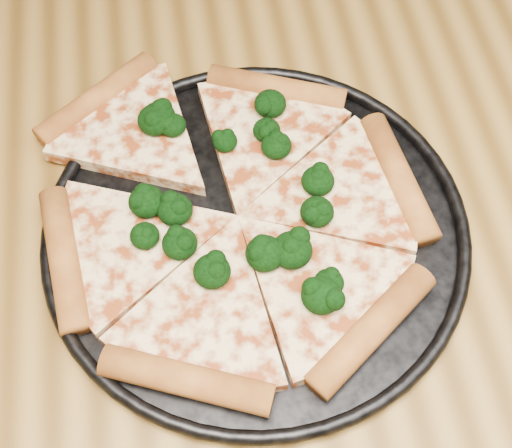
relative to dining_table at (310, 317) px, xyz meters
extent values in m
cube|color=olive|center=(0.00, 0.00, 0.07)|extent=(1.20, 0.90, 0.04)
cylinder|color=black|center=(-0.04, 0.04, 0.09)|extent=(0.32, 0.32, 0.01)
torus|color=black|center=(-0.04, 0.04, 0.10)|extent=(0.33, 0.33, 0.01)
cylinder|color=#C67831|center=(0.08, 0.06, 0.11)|extent=(0.04, 0.12, 0.02)
cylinder|color=#C67831|center=(0.00, 0.17, 0.11)|extent=(0.12, 0.07, 0.02)
cylinder|color=#C67831|center=(-0.16, 0.18, 0.11)|extent=(0.11, 0.09, 0.02)
cylinder|color=#C67831|center=(-0.19, 0.03, 0.11)|extent=(0.04, 0.12, 0.02)
cylinder|color=#C67831|center=(-0.11, -0.08, 0.11)|extent=(0.12, 0.07, 0.02)
cylinder|color=#C67831|center=(0.03, -0.06, 0.11)|extent=(0.11, 0.09, 0.02)
ellipsoid|color=black|center=(-0.04, 0.01, 0.12)|extent=(0.03, 0.03, 0.02)
ellipsoid|color=black|center=(-0.10, 0.05, 0.12)|extent=(0.03, 0.03, 0.02)
ellipsoid|color=black|center=(-0.11, 0.14, 0.12)|extent=(0.03, 0.03, 0.02)
ellipsoid|color=black|center=(-0.12, 0.06, 0.12)|extent=(0.03, 0.03, 0.02)
ellipsoid|color=black|center=(-0.01, -0.03, 0.12)|extent=(0.03, 0.03, 0.02)
ellipsoid|color=black|center=(-0.02, 0.01, 0.12)|extent=(0.03, 0.03, 0.02)
ellipsoid|color=black|center=(-0.10, 0.14, 0.12)|extent=(0.02, 0.02, 0.02)
ellipsoid|color=black|center=(-0.01, 0.14, 0.12)|extent=(0.03, 0.03, 0.02)
ellipsoid|color=black|center=(-0.02, 0.10, 0.12)|extent=(0.02, 0.02, 0.02)
ellipsoid|color=black|center=(-0.08, 0.00, 0.12)|extent=(0.03, 0.03, 0.02)
ellipsoid|color=black|center=(0.00, 0.04, 0.12)|extent=(0.03, 0.03, 0.02)
ellipsoid|color=black|center=(-0.13, 0.03, 0.12)|extent=(0.02, 0.02, 0.02)
ellipsoid|color=black|center=(-0.06, 0.11, 0.12)|extent=(0.02, 0.02, 0.02)
ellipsoid|color=black|center=(-0.10, 0.02, 0.12)|extent=(0.03, 0.03, 0.02)
ellipsoid|color=black|center=(-0.02, 0.12, 0.12)|extent=(0.02, 0.02, 0.02)
ellipsoid|color=black|center=(0.00, -0.02, 0.12)|extent=(0.02, 0.02, 0.02)
ellipsoid|color=black|center=(-0.11, 0.14, 0.12)|extent=(0.03, 0.03, 0.02)
ellipsoid|color=black|center=(0.01, 0.06, 0.12)|extent=(0.03, 0.03, 0.02)
camera|label=1|loc=(-0.08, -0.23, 0.57)|focal=49.32mm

